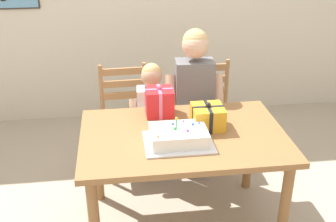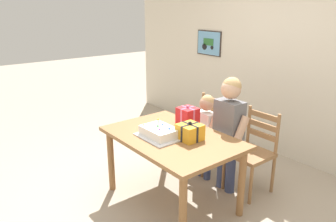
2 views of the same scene
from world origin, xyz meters
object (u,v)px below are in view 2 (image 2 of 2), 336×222
(chair_right, at_px, (252,151))
(child_older, at_px, (229,124))
(child_younger, at_px, (206,129))
(birthday_cake, at_px, (160,132))
(gift_box_red_large, at_px, (190,132))
(chair_left, at_px, (205,132))
(dining_table, at_px, (172,145))
(gift_box_beside_cake, at_px, (188,117))

(chair_right, xyz_separation_m, child_older, (-0.18, -0.21, 0.32))
(chair_right, bearing_deg, child_younger, -157.48)
(birthday_cake, height_order, gift_box_red_large, birthday_cake)
(chair_left, bearing_deg, child_younger, -44.80)
(child_older, bearing_deg, birthday_cake, -107.93)
(dining_table, relative_size, chair_left, 1.50)
(dining_table, relative_size, child_older, 1.06)
(chair_right, bearing_deg, gift_box_beside_cake, -133.20)
(gift_box_red_large, distance_m, child_older, 0.55)
(gift_box_red_large, bearing_deg, child_older, 88.95)
(birthday_cake, bearing_deg, dining_table, 66.51)
(chair_right, bearing_deg, birthday_cake, -113.44)
(chair_left, xyz_separation_m, child_younger, (0.22, -0.21, 0.16))
(gift_box_red_large, xyz_separation_m, child_younger, (-0.33, 0.55, -0.20))
(birthday_cake, relative_size, gift_box_red_large, 2.03)
(child_younger, bearing_deg, gift_box_red_large, -59.12)
(chair_right, bearing_deg, chair_left, -180.00)
(gift_box_red_large, relative_size, child_older, 0.17)
(child_older, bearing_deg, gift_box_beside_cake, -135.69)
(chair_left, height_order, chair_right, same)
(birthday_cake, xyz_separation_m, chair_left, (-0.31, 0.96, -0.33))
(chair_left, height_order, child_younger, child_younger)
(gift_box_red_large, bearing_deg, birthday_cake, -140.09)
(dining_table, xyz_separation_m, chair_left, (-0.37, 0.84, -0.18))
(gift_box_beside_cake, relative_size, chair_left, 0.25)
(gift_box_red_large, bearing_deg, chair_left, 125.45)
(child_younger, bearing_deg, chair_right, 22.52)
(birthday_cake, bearing_deg, child_younger, 97.60)
(birthday_cake, relative_size, child_younger, 0.42)
(birthday_cake, distance_m, gift_box_red_large, 0.30)
(chair_left, height_order, child_older, child_older)
(dining_table, bearing_deg, child_older, 73.15)
(child_older, bearing_deg, chair_left, 158.92)
(child_younger, bearing_deg, chair_left, 135.20)
(gift_box_beside_cake, relative_size, chair_right, 0.25)
(birthday_cake, height_order, chair_right, birthday_cake)
(dining_table, height_order, child_younger, child_younger)
(gift_box_beside_cake, bearing_deg, child_older, 44.31)
(gift_box_beside_cake, xyz_separation_m, child_older, (0.32, 0.31, -0.06))
(birthday_cake, bearing_deg, child_older, 72.07)
(chair_left, bearing_deg, gift_box_red_large, -54.55)
(child_younger, bearing_deg, gift_box_beside_cake, -85.35)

